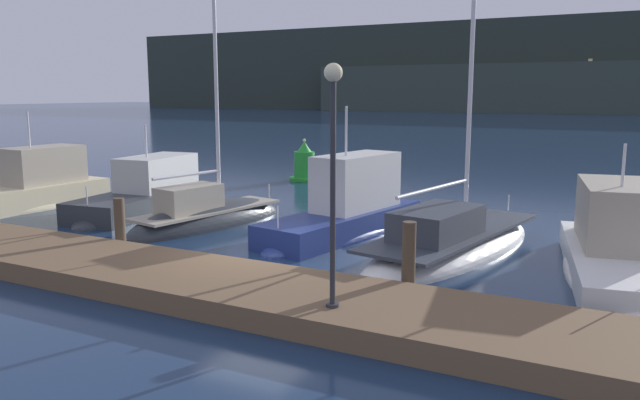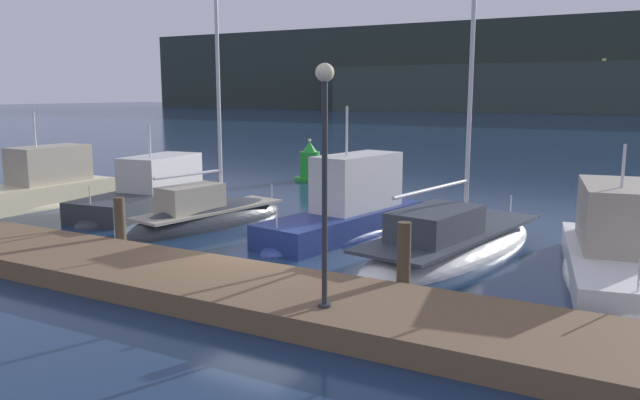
{
  "view_description": "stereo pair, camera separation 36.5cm",
  "coord_description": "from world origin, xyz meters",
  "views": [
    {
      "loc": [
        8.14,
        -12.38,
        4.24
      ],
      "look_at": [
        0.0,
        3.21,
        1.2
      ],
      "focal_mm": 35.0,
      "sensor_mm": 36.0,
      "label": 1
    },
    {
      "loc": [
        8.46,
        -12.21,
        4.24
      ],
      "look_at": [
        0.0,
        3.21,
        1.2
      ],
      "focal_mm": 35.0,
      "sensor_mm": 36.0,
      "label": 2
    }
  ],
  "objects": [
    {
      "name": "motorboat_berth_1",
      "position": [
        -12.06,
        3.08,
        0.44
      ],
      "size": [
        2.47,
        6.49,
        4.05
      ],
      "color": "beige",
      "rests_on": "ground"
    },
    {
      "name": "mooring_pile_1",
      "position": [
        -4.02,
        -0.54,
        0.75
      ],
      "size": [
        0.28,
        0.28,
        1.5
      ],
      "primitive_type": "cylinder",
      "color": "#4C3D2D",
      "rests_on": "ground"
    },
    {
      "name": "mooring_pile_2",
      "position": [
        4.02,
        -0.54,
        0.82
      ],
      "size": [
        0.28,
        0.28,
        1.64
      ],
      "primitive_type": "cylinder",
      "color": "#4C3D2D",
      "rests_on": "ground"
    },
    {
      "name": "dock_lamppost",
      "position": [
        3.39,
        -2.8,
        3.29
      ],
      "size": [
        0.32,
        0.32,
        4.28
      ],
      "color": "#2D2D33",
      "rests_on": "dock"
    },
    {
      "name": "motorboat_berth_2",
      "position": [
        -7.75,
        4.53,
        0.34
      ],
      "size": [
        3.13,
        7.37,
        3.66
      ],
      "color": "#2D3338",
      "rests_on": "ground"
    },
    {
      "name": "sailboat_berth_5",
      "position": [
        3.75,
        3.68,
        0.15
      ],
      "size": [
        3.93,
        8.68,
        13.13
      ],
      "color": "white",
      "rests_on": "ground"
    },
    {
      "name": "motorboat_berth_6",
      "position": [
        7.74,
        3.37,
        0.37
      ],
      "size": [
        3.48,
        7.44,
        3.66
      ],
      "color": "white",
      "rests_on": "ground"
    },
    {
      "name": "motorboat_berth_4",
      "position": [
        0.29,
        4.36,
        0.48
      ],
      "size": [
        3.14,
        7.22,
        4.35
      ],
      "color": "navy",
      "rests_on": "ground"
    },
    {
      "name": "ground_plane",
      "position": [
        0.0,
        0.0,
        0.0
      ],
      "size": [
        400.0,
        400.0,
        0.0
      ],
      "primitive_type": "plane",
      "color": "#192D4C"
    },
    {
      "name": "dock",
      "position": [
        0.0,
        -2.19,
        0.23
      ],
      "size": [
        30.12,
        2.8,
        0.45
      ],
      "primitive_type": "cube",
      "color": "brown",
      "rests_on": "ground"
    },
    {
      "name": "hillside_backdrop",
      "position": [
        1.86,
        132.78,
        9.14
      ],
      "size": [
        240.0,
        23.0,
        19.85
      ],
      "color": "#28332D",
      "rests_on": "ground"
    },
    {
      "name": "channel_buoy",
      "position": [
        -6.48,
        13.97,
        0.77
      ],
      "size": [
        1.49,
        1.49,
        2.04
      ],
      "color": "green",
      "rests_on": "ground"
    },
    {
      "name": "sailboat_berth_3",
      "position": [
        -4.2,
        3.36,
        0.12
      ],
      "size": [
        2.85,
        6.54,
        9.07
      ],
      "color": "#2D3338",
      "rests_on": "ground"
    }
  ]
}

